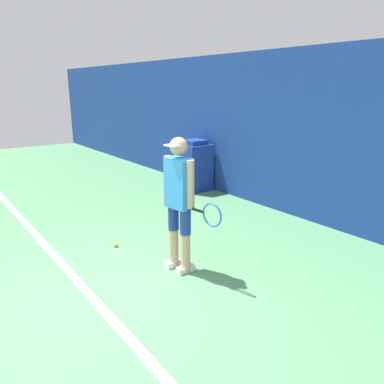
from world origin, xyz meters
TOP-DOWN VIEW (x-y plane):
  - ground_plane at (0.00, 0.00)m, footprint 24.00×24.00m
  - back_wall at (0.00, 4.08)m, footprint 24.00×0.10m
  - court_baseline at (0.00, -0.04)m, footprint 21.60×0.10m
  - tennis_player at (-0.06, 1.15)m, footprint 0.93×0.31m
  - tennis_ball at (-1.22, 0.79)m, footprint 0.07×0.07m
  - covered_chair at (-3.06, 3.67)m, footprint 0.61×0.62m

SIDE VIEW (x-z plane):
  - ground_plane at x=0.00m, z-range 0.00..0.00m
  - court_baseline at x=0.00m, z-range 0.00..0.01m
  - tennis_ball at x=-1.22m, z-range 0.00..0.07m
  - covered_chair at x=-3.06m, z-range -0.02..1.13m
  - tennis_player at x=-0.06m, z-range 0.10..1.83m
  - back_wall at x=0.00m, z-range 0.00..2.95m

